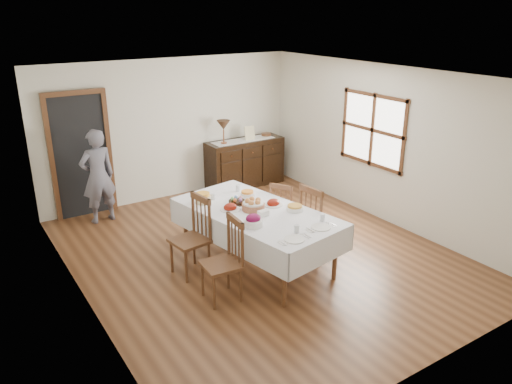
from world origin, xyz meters
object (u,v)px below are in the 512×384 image
dining_table (256,217)px  chair_right_near (317,221)px  person (98,173)px  chair_right_far (284,210)px  chair_left_near (225,259)px  sideboard (245,163)px  table_lamp (223,126)px  chair_left_far (193,235)px

dining_table → chair_right_near: 0.92m
person → chair_right_far: bearing=127.9°
chair_left_near → sideboard: chair_left_near is taller
dining_table → chair_right_far: bearing=20.0°
chair_right_far → person: 3.16m
chair_right_near → table_lamp: (0.30, 3.20, 0.75)m
chair_left_far → chair_right_near: 1.79m
chair_left_far → chair_right_near: size_ratio=0.98×
chair_left_far → sideboard: bearing=129.8°
chair_left_far → chair_left_near: bearing=-4.6°
chair_right_near → chair_right_far: chair_right_near is taller
person → table_lamp: (2.51, 0.18, 0.46)m
chair_left_far → chair_right_far: size_ratio=1.16×
dining_table → chair_right_near: bearing=-28.7°
chair_right_near → sideboard: chair_right_near is taller
sideboard → table_lamp: bearing=-175.5°
chair_left_far → person: bearing=-174.9°
chair_right_far → table_lamp: size_ratio=2.05×
dining_table → chair_left_far: bearing=151.1°
dining_table → chair_right_far: 0.98m
person → chair_left_far: bearing=96.0°
chair_left_far → person: (-0.53, 2.44, 0.30)m
sideboard → person: (-3.01, -0.22, 0.37)m
chair_left_near → chair_right_near: 1.67m
dining_table → chair_right_near: size_ratio=2.31×
chair_left_far → table_lamp: 3.37m
sideboard → dining_table: bearing=-119.3°
table_lamp → dining_table: bearing=-111.6°
person → chair_right_near: bearing=120.1°
chair_right_near → table_lamp: table_lamp is taller
chair_right_far → sideboard: bearing=-48.5°
chair_left_near → chair_right_near: chair_right_near is taller
chair_left_far → chair_right_far: 1.67m
chair_left_far → person: person is taller
chair_left_far → person: size_ratio=0.64×
sideboard → table_lamp: size_ratio=3.46×
chair_left_far → sideboard: (2.49, 2.66, -0.07)m
chair_left_far → chair_right_far: (1.66, 0.18, -0.08)m
dining_table → chair_right_near: chair_right_near is taller
chair_left_near → sideboard: size_ratio=0.67×
dining_table → person: size_ratio=1.50×
dining_table → chair_left_near: size_ratio=2.41×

